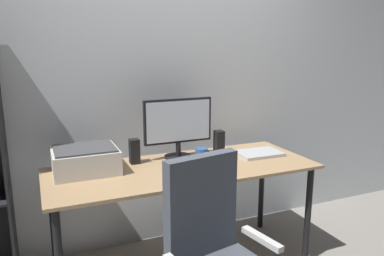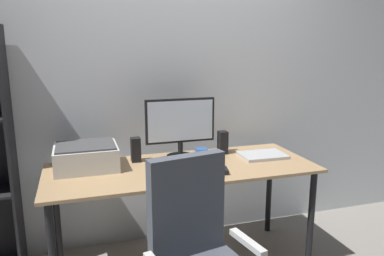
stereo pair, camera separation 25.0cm
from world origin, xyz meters
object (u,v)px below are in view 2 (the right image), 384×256
Objects in this scene: speaker_right at (223,143)px; printer at (86,157)px; laptop at (263,155)px; desk at (182,177)px; coffee_mug at (202,156)px; keyboard at (192,174)px; monitor at (180,124)px; mouse at (223,171)px; speaker_left at (136,150)px.

speaker_right is 0.98m from printer.
laptop is at bearing -5.19° from printer.
desk is 4.44× the size of printer.
keyboard is at bearing -123.04° from coffee_mug.
monitor is 4.61× the size of coffee_mug.
coffee_mug is at bearing 120.03° from mouse.
laptop is 0.91m from speaker_left.
keyboard is at bearing -171.94° from mouse.
coffee_mug is at bearing -64.26° from monitor.
coffee_mug is 0.27× the size of printer.
speaker_left is (-0.28, 0.20, 0.16)m from desk.
desk is at bearing -13.90° from printer.
speaker_left reaches higher than laptop.
speaker_right is (0.36, 0.39, 0.08)m from keyboard.
keyboard is at bearing -157.70° from laptop.
mouse is at bearing -3.93° from keyboard.
monitor is at bearing 123.91° from mouse.
keyboard is 0.54m from speaker_right.
coffee_mug is at bearing -140.71° from speaker_right.
laptop is at bearing 3.13° from coffee_mug.
printer is at bearing -174.96° from monitor.
speaker_left is 0.43× the size of printer.
desk is 0.63m from laptop.
laptop is at bearing -33.08° from speaker_right.
monitor is at bearing 115.74° from coffee_mug.
printer reaches higher than keyboard.
keyboard reaches higher than desk.
speaker_left reaches higher than desk.
laptop is at bearing 3.62° from desk.
printer is (-0.66, -0.06, -0.16)m from monitor.
monitor is at bearing 77.24° from desk.
monitor is at bearing 5.04° from printer.
monitor reaches higher than laptop.
speaker_right is (0.32, -0.01, -0.16)m from monitor.
speaker_right is at bearing -1.40° from monitor.
speaker_right is at bearing 80.68° from mouse.
speaker_right is (0.23, 0.19, 0.03)m from coffee_mug.
desk is at bearing -174.62° from laptop.
laptop is 0.31m from speaker_right.
speaker_left is 0.65m from speaker_right.
mouse is at bearing -39.68° from speaker_left.
monitor is at bearing 1.40° from speaker_left.
speaker_right is (0.65, 0.00, 0.00)m from speaker_left.
desk is 10.45× the size of speaker_left.
monitor reaches higher than coffee_mug.
desk is at bearing 148.26° from mouse.
laptop is 1.88× the size of speaker_right.
keyboard is at bearing -86.93° from desk.
mouse is 0.30× the size of laptop.
coffee_mug is at bearing -175.11° from laptop.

